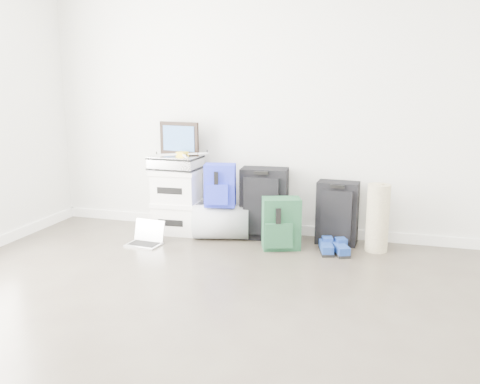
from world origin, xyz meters
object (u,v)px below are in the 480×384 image
(boxes_stack, at_px, (177,201))
(large_suitcase, at_px, (264,203))
(briefcase, at_px, (176,163))
(laptop, at_px, (146,238))
(carry_on, at_px, (337,213))
(duffel_bag, at_px, (221,222))

(boxes_stack, relative_size, large_suitcase, 0.94)
(briefcase, bearing_deg, laptop, -103.51)
(boxes_stack, relative_size, carry_on, 1.09)
(boxes_stack, bearing_deg, laptop, -108.54)
(briefcase, bearing_deg, carry_on, 4.78)
(duffel_bag, height_order, large_suitcase, large_suitcase)
(duffel_bag, height_order, laptop, duffel_bag)
(boxes_stack, height_order, laptop, boxes_stack)
(large_suitcase, bearing_deg, carry_on, -3.71)
(briefcase, xyz_separation_m, large_suitcase, (0.90, 0.06, -0.37))
(briefcase, height_order, duffel_bag, briefcase)
(carry_on, bearing_deg, laptop, -160.22)
(boxes_stack, xyz_separation_m, duffel_bag, (0.50, -0.09, -0.16))
(duffel_bag, bearing_deg, boxes_stack, 156.77)
(carry_on, bearing_deg, boxes_stack, -174.57)
(briefcase, height_order, carry_on, briefcase)
(laptop, bearing_deg, duffel_bag, 35.70)
(carry_on, relative_size, laptop, 1.81)
(large_suitcase, bearing_deg, laptop, -158.33)
(laptop, bearing_deg, boxes_stack, 79.54)
(laptop, bearing_deg, large_suitcase, 31.83)
(large_suitcase, bearing_deg, duffel_bag, -165.04)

